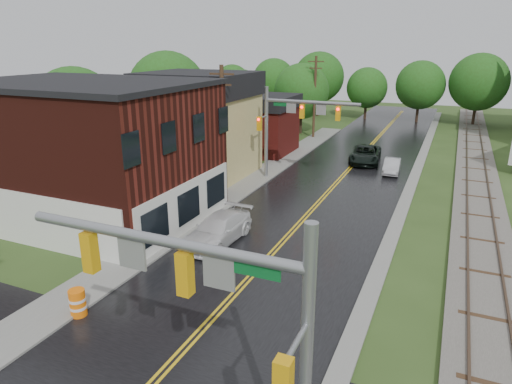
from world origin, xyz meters
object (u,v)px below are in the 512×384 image
Objects in this scene: traffic_signal_near at (215,302)px; tree_left_c at (242,99)px; construction_barrel at (78,303)px; sedan_silver at (392,166)px; pickup_white at (218,230)px; brick_building at (87,150)px; tree_left_b at (169,93)px; traffic_signal_far at (292,118)px; utility_pole_b at (223,129)px; utility_pole_c at (315,96)px; suv_dark at (365,155)px; tree_left_e at (302,93)px; tree_left_a at (76,112)px.

tree_left_c is (-17.32, 37.90, -0.46)m from traffic_signal_near.
sedan_silver is at bearing 72.21° from construction_barrel.
construction_barrel is at bearing -111.16° from sedan_silver.
tree_left_c reaches higher than sedan_silver.
traffic_signal_near is 14.69m from pickup_white.
sedan_silver is (15.98, 17.42, -3.55)m from brick_building.
tree_left_b is 29.43m from construction_barrel.
brick_building is at bearing 178.55° from pickup_white.
brick_building is 17.80m from tree_left_b.
tree_left_c reaches higher than traffic_signal_far.
utility_pole_b is at bearing 117.65° from pickup_white.
utility_pole_c is (-10.27, 42.00, -0.25)m from traffic_signal_near.
suv_dark is 3.73m from sedan_silver.
traffic_signal_near is at bearing -90.73° from suv_dark.
suv_dark is 29.64m from construction_barrel.
utility_pole_b is 16.70m from construction_barrel.
pickup_white is (0.27, -12.62, -4.23)m from traffic_signal_far.
utility_pole_c is 12.43m from suv_dark.
utility_pole_b is at bearing -90.00° from utility_pole_c.
sedan_silver is (12.35, -13.48, -4.21)m from tree_left_e.
tree_left_c is (-10.38, 12.90, -0.46)m from traffic_signal_far.
utility_pole_c reaches higher than sedan_silver.
tree_left_e is at bearing 57.26° from tree_left_b.
tree_left_e is 15.11m from suv_dark.
tree_left_a is (-13.05, -0.10, 0.39)m from utility_pole_b.
tree_left_e is (-5.38, 18.90, -0.16)m from traffic_signal_far.
tree_left_c is 0.94× the size of tree_left_e.
utility_pole_b is at bearing 0.45° from tree_left_a.
tree_left_b is 8.48× the size of construction_barrel.
traffic_signal_far is 0.76× the size of tree_left_b.
utility_pole_c is 25.67m from tree_left_a.
traffic_signal_far is 13.31m from pickup_white.
tree_left_b is 1.19× the size of tree_left_e.
tree_left_a is 1.69× the size of pickup_white.
suv_dark is 1.07× the size of pickup_white.
tree_left_e is at bearing 102.52° from pickup_white.
sedan_silver is (2.70, -2.57, -0.16)m from suv_dark.
tree_left_c is at bearing 63.44° from tree_left_b.
tree_left_b is (-21.32, 29.90, 0.75)m from traffic_signal_near.
utility_pole_b is at bearing -68.51° from tree_left_c.
sedan_silver is at bearing 37.89° from traffic_signal_far.
tree_left_c is 35.32m from construction_barrel.
traffic_signal_near is 22.49m from utility_pole_b.
tree_left_a is (-23.32, 19.90, 0.15)m from traffic_signal_near.
pickup_white is (16.65, -7.52, -4.37)m from tree_left_a.
traffic_signal_near is 6.42× the size of construction_barrel.
brick_building reaches higher than traffic_signal_near.
tree_left_c is 19.29m from sedan_silver.
traffic_signal_far is at bearing -74.11° from tree_left_e.
suv_dark is at bearing 56.40° from brick_building.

